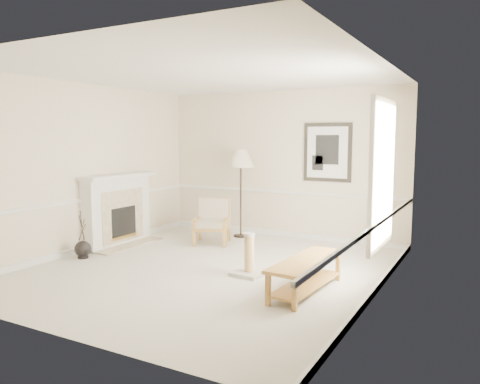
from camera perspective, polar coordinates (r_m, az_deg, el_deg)
name	(u,v)px	position (r m, az deg, el deg)	size (l,w,h in m)	color
ground	(208,269)	(7.17, -3.96, -9.34)	(5.50, 5.50, 0.00)	silver
room	(217,145)	(6.89, -2.76, 5.74)	(5.04, 5.54, 2.92)	beige
fireplace	(118,210)	(8.92, -14.68, -2.18)	(0.64, 1.64, 1.31)	white
floor_vase	(83,249)	(8.16, -18.62, -6.66)	(0.27, 0.27, 0.80)	black
armchair	(213,219)	(8.82, -3.37, -3.34)	(0.83, 0.86, 0.83)	#A97936
floor_lamp	(241,161)	(9.24, 0.09, 3.81)	(0.58, 0.58, 1.74)	black
bench	(306,270)	(6.11, 8.05, -9.42)	(0.55, 1.53, 0.43)	#A97936
scratching_post	(249,262)	(6.80, 1.12, -8.52)	(0.47, 0.47, 0.62)	beige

